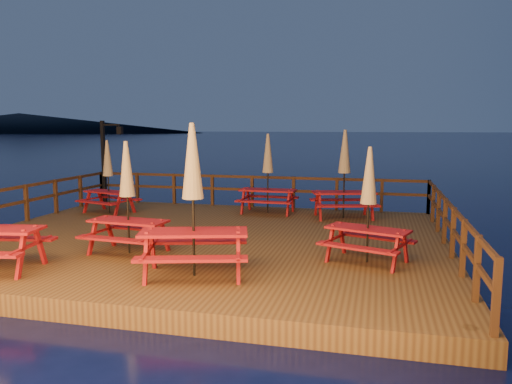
% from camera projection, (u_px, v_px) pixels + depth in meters
% --- Properties ---
extents(ground, '(500.00, 500.00, 0.00)m').
position_uv_depth(ground, '(206.00, 252.00, 12.83)').
color(ground, '#050A32').
rests_on(ground, ground).
extents(deck, '(12.00, 10.00, 0.40)m').
position_uv_depth(deck, '(205.00, 244.00, 12.81)').
color(deck, '#4A3118').
rests_on(deck, ground).
extents(deck_piles, '(11.44, 9.44, 1.40)m').
position_uv_depth(deck_piles, '(206.00, 263.00, 12.87)').
color(deck_piles, '#311F0F').
rests_on(deck_piles, ground).
extents(railing, '(11.80, 9.75, 1.10)m').
position_uv_depth(railing, '(226.00, 197.00, 14.39)').
color(railing, '#311F0F').
rests_on(railing, deck).
extents(lamp_post, '(0.85, 0.18, 3.00)m').
position_uv_depth(lamp_post, '(107.00, 154.00, 18.21)').
color(lamp_post, black).
rests_on(lamp_post, deck).
extents(headland_left, '(180.00, 84.00, 9.00)m').
position_uv_depth(headland_left, '(19.00, 123.00, 233.21)').
color(headland_left, black).
rests_on(headland_left, ground).
extents(picnic_table_0, '(1.83, 1.52, 2.56)m').
position_uv_depth(picnic_table_0, '(268.00, 172.00, 16.08)').
color(picnic_table_0, maroon).
rests_on(picnic_table_0, deck).
extents(picnic_table_1, '(2.38, 2.14, 2.87)m').
position_uv_depth(picnic_table_1, '(193.00, 198.00, 9.25)').
color(picnic_table_1, maroon).
rests_on(picnic_table_1, deck).
extents(picnic_table_2, '(2.24, 2.01, 2.70)m').
position_uv_depth(picnic_table_2, '(344.00, 172.00, 15.19)').
color(picnic_table_2, maroon).
rests_on(picnic_table_2, deck).
extents(picnic_table_4, '(1.87, 1.59, 2.49)m').
position_uv_depth(picnic_table_4, '(127.00, 196.00, 10.96)').
color(picnic_table_4, maroon).
rests_on(picnic_table_4, deck).
extents(picnic_table_5, '(2.05, 1.87, 2.40)m').
position_uv_depth(picnic_table_5, '(368.00, 203.00, 10.21)').
color(picnic_table_5, maroon).
rests_on(picnic_table_5, deck).
extents(picnic_table_6, '(1.95, 1.75, 2.35)m').
position_uv_depth(picnic_table_6, '(108.00, 175.00, 16.11)').
color(picnic_table_6, maroon).
rests_on(picnic_table_6, deck).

